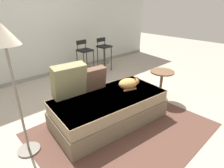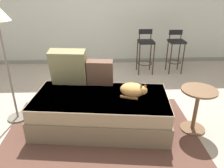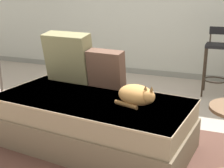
% 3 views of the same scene
% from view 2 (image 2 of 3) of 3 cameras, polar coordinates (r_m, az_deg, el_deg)
% --- Properties ---
extents(ground_plane, '(16.00, 16.00, 0.00)m').
position_cam_2_polar(ground_plane, '(3.38, -2.80, -6.77)').
color(ground_plane, '#A89E8E').
rests_on(ground_plane, ground).
extents(wall_back_panel, '(8.00, 0.10, 2.60)m').
position_cam_2_polar(wall_back_panel, '(5.15, -3.19, 19.62)').
color(wall_back_panel, '#B7BCB2').
rests_on(wall_back_panel, ground).
extents(wall_baseboard_trim, '(8.00, 0.02, 0.09)m').
position_cam_2_polar(wall_baseboard_trim, '(5.36, -2.88, 6.09)').
color(wall_baseboard_trim, gray).
rests_on(wall_baseboard_trim, ground).
extents(area_rug, '(2.45, 1.97, 0.01)m').
position_cam_2_polar(area_rug, '(2.81, -2.75, -14.23)').
color(area_rug, brown).
rests_on(area_rug, ground).
extents(couch, '(1.83, 1.06, 0.46)m').
position_cam_2_polar(couch, '(2.92, -2.87, -7.03)').
color(couch, '#766750').
rests_on(couch, ground).
extents(throw_pillow_corner, '(0.52, 0.31, 0.51)m').
position_cam_2_polar(throw_pillow_corner, '(3.09, -11.26, 4.36)').
color(throw_pillow_corner, '#847F56').
rests_on(throw_pillow_corner, couch).
extents(throw_pillow_middle, '(0.38, 0.22, 0.37)m').
position_cam_2_polar(throw_pillow_middle, '(3.04, -3.15, 3.01)').
color(throw_pillow_middle, brown).
rests_on(throw_pillow_middle, couch).
extents(cat, '(0.38, 0.33, 0.20)m').
position_cam_2_polar(cat, '(2.78, 5.62, -1.56)').
color(cat, tan).
rests_on(cat, couch).
extents(bar_stool_near_window, '(0.32, 0.32, 0.91)m').
position_cam_2_polar(bar_stool_near_window, '(4.67, 8.76, 9.22)').
color(bar_stool_near_window, '#2D2319').
rests_on(bar_stool_near_window, ground).
extents(bar_stool_by_doorway, '(0.32, 0.32, 0.89)m').
position_cam_2_polar(bar_stool_by_doorway, '(4.83, 16.33, 9.21)').
color(bar_stool_by_doorway, '#2D2319').
rests_on(bar_stool_by_doorway, ground).
extents(side_table, '(0.44, 0.44, 0.59)m').
position_cam_2_polar(side_table, '(2.97, 21.28, -4.91)').
color(side_table, brown).
rests_on(side_table, ground).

